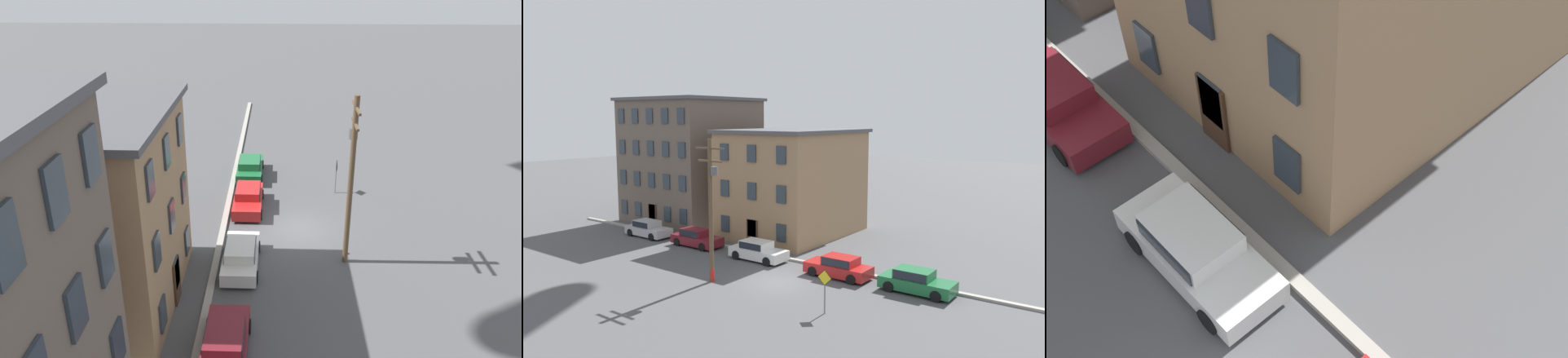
% 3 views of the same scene
% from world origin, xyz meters
% --- Properties ---
extents(ground_plane, '(200.00, 200.00, 0.00)m').
position_xyz_m(ground_plane, '(0.00, 0.00, 0.00)').
color(ground_plane, '#4C4C4F').
extents(kerb_strip, '(56.00, 0.36, 0.16)m').
position_xyz_m(kerb_strip, '(0.00, 4.50, 0.08)').
color(kerb_strip, '#9E998E').
rests_on(kerb_strip, ground_plane).
extents(apartment_corner, '(11.25, 10.91, 12.39)m').
position_xyz_m(apartment_corner, '(-19.60, 11.20, 6.21)').
color(apartment_corner, '#66564C').
rests_on(apartment_corner, ground_plane).
extents(apartment_midblock, '(9.37, 12.10, 9.41)m').
position_xyz_m(apartment_midblock, '(-7.16, 11.79, 4.72)').
color(apartment_midblock, '#9E7A56').
rests_on(apartment_midblock, ground_plane).
extents(car_silver, '(4.40, 1.92, 1.43)m').
position_xyz_m(car_silver, '(-16.80, 3.15, 0.75)').
color(car_silver, '#B7B7BC').
rests_on(car_silver, ground_plane).
extents(car_maroon, '(4.40, 1.92, 1.43)m').
position_xyz_m(car_maroon, '(-10.87, 3.30, 0.75)').
color(car_maroon, maroon).
rests_on(car_maroon, ground_plane).
extents(car_white, '(4.40, 1.92, 1.43)m').
position_xyz_m(car_white, '(-4.27, 3.14, 0.75)').
color(car_white, silver).
rests_on(car_white, ground_plane).
extents(car_red, '(4.40, 1.92, 1.43)m').
position_xyz_m(car_red, '(2.63, 3.16, 0.75)').
color(car_red, '#B21E1E').
rests_on(car_red, ground_plane).
extents(car_green, '(4.40, 1.92, 1.43)m').
position_xyz_m(car_green, '(7.85, 3.34, 0.75)').
color(car_green, '#1E6638').
rests_on(car_green, ground_plane).
extents(caution_sign, '(0.87, 0.08, 2.43)m').
position_xyz_m(caution_sign, '(5.17, -2.74, 1.60)').
color(caution_sign, slate).
rests_on(caution_sign, ground_plane).
extents(utility_pole, '(2.40, 0.44, 9.15)m').
position_xyz_m(utility_pole, '(-3.47, -2.42, 5.14)').
color(utility_pole, brown).
rests_on(utility_pole, ground_plane).
extents(fire_hydrant, '(0.24, 0.34, 0.96)m').
position_xyz_m(fire_hydrant, '(-3.47, -2.43, 0.48)').
color(fire_hydrant, red).
rests_on(fire_hydrant, ground_plane).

